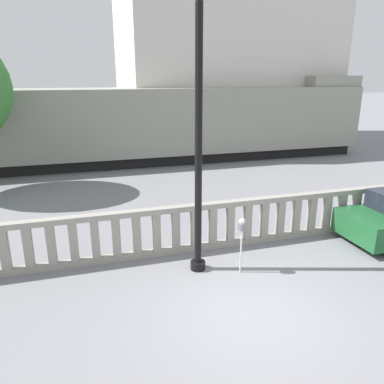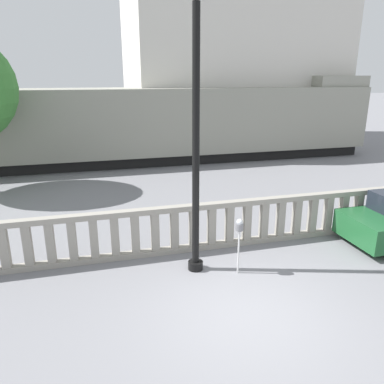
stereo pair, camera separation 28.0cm
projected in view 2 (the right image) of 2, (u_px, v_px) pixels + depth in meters
name	position (u px, v px, depth m)	size (l,w,h in m)	color
ground_plane	(246.00, 314.00, 7.32)	(160.00, 160.00, 0.00)	slate
balustrade	(202.00, 227.00, 9.89)	(17.31, 0.24, 1.28)	gray
lamppost	(196.00, 142.00, 8.10)	(0.36, 0.36, 6.17)	black
parking_meter	(239.00, 230.00, 8.52)	(0.18, 0.18, 1.37)	silver
train_near	(114.00, 126.00, 19.05)	(28.27, 3.01, 4.45)	black
building_block	(227.00, 59.00, 23.94)	(12.33, 9.36, 10.95)	beige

